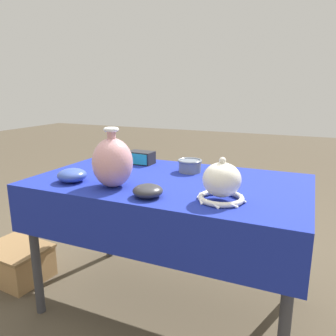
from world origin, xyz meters
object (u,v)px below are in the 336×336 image
mosaic_tile_box (141,158)px  bowl_shallow_cobalt (72,175)px  cup_wide_slate (190,165)px  bowl_shallow_ochre (223,169)px  vase_tall_bulbous (113,162)px  wooden_crate (17,261)px  vase_dome_bell (222,183)px  bowl_shallow_charcoal (148,191)px

mosaic_tile_box → bowl_shallow_cobalt: (-0.12, -0.46, -0.00)m
cup_wide_slate → bowl_shallow_ochre: (0.17, 0.03, -0.01)m
cup_wide_slate → bowl_shallow_ochre: cup_wide_slate is taller
vase_tall_bulbous → wooden_crate: bearing=174.0°
vase_tall_bulbous → cup_wide_slate: bearing=60.2°
vase_tall_bulbous → cup_wide_slate: vase_tall_bulbous is taller
cup_wide_slate → bowl_shallow_cobalt: (-0.44, -0.40, -0.00)m
vase_dome_bell → cup_wide_slate: vase_dome_bell is taller
mosaic_tile_box → cup_wide_slate: bearing=-8.8°
vase_tall_bulbous → cup_wide_slate: size_ratio=2.07×
bowl_shallow_charcoal → bowl_shallow_ochre: bearing=69.1°
vase_tall_bulbous → bowl_shallow_cobalt: vase_tall_bulbous is taller
bowl_shallow_cobalt → bowl_shallow_ochre: (0.61, 0.43, -0.01)m
mosaic_tile_box → bowl_shallow_ochre: (0.49, -0.03, -0.01)m
cup_wide_slate → wooden_crate: cup_wide_slate is taller
bowl_shallow_cobalt → wooden_crate: 0.84m
bowl_shallow_charcoal → cup_wide_slate: bearing=88.0°
bowl_shallow_charcoal → wooden_crate: bowl_shallow_charcoal is taller
bowl_shallow_cobalt → bowl_shallow_ochre: bowl_shallow_cobalt is taller
bowl_shallow_ochre → mosaic_tile_box: bearing=176.0°
mosaic_tile_box → bowl_shallow_charcoal: size_ratio=1.21×
vase_tall_bulbous → wooden_crate: 1.05m
vase_tall_bulbous → bowl_shallow_ochre: 0.58m
bowl_shallow_cobalt → wooden_crate: bearing=170.5°
bowl_shallow_ochre → bowl_shallow_charcoal: bowl_shallow_charcoal is taller
vase_tall_bulbous → vase_dome_bell: vase_tall_bulbous is taller
vase_dome_bell → bowl_shallow_charcoal: (-0.28, -0.08, -0.04)m
bowl_shallow_cobalt → bowl_shallow_charcoal: bowl_shallow_cobalt is taller
vase_dome_bell → cup_wide_slate: 0.46m
bowl_shallow_charcoal → vase_tall_bulbous: bearing=162.5°
cup_wide_slate → bowl_shallow_ochre: size_ratio=0.99×
vase_dome_bell → mosaic_tile_box: 0.74m
vase_tall_bulbous → vase_dome_bell: 0.49m
vase_tall_bulbous → cup_wide_slate: (0.22, 0.39, -0.08)m
bowl_shallow_ochre → bowl_shallow_charcoal: 0.52m
bowl_shallow_cobalt → bowl_shallow_charcoal: (0.43, -0.05, -0.01)m
vase_dome_bell → cup_wide_slate: bearing=125.4°
vase_dome_bell → bowl_shallow_cobalt: bearing=-178.2°
cup_wide_slate → vase_dome_bell: bearing=-54.6°
vase_dome_bell → bowl_shallow_charcoal: 0.30m
bowl_shallow_cobalt → wooden_crate: size_ratio=0.33×
bowl_shallow_cobalt → bowl_shallow_charcoal: size_ratio=1.10×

